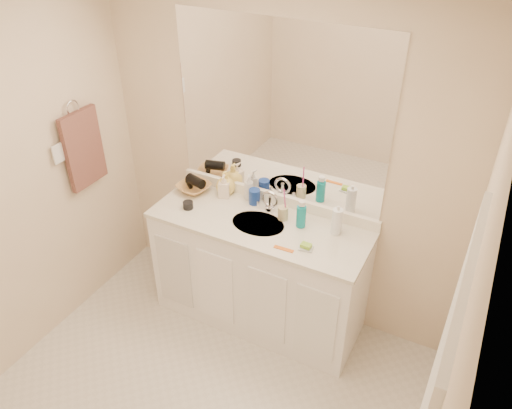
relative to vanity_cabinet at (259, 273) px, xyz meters
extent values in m
cube|color=white|center=(0.00, -1.02, 1.97)|extent=(2.60, 2.60, 0.02)
cube|color=beige|center=(0.00, 0.28, 0.77)|extent=(2.60, 0.02, 2.40)
cube|color=beige|center=(1.30, -1.02, 0.77)|extent=(0.02, 2.60, 2.40)
cube|color=white|center=(0.00, 0.00, 0.00)|extent=(1.50, 0.55, 0.85)
cube|color=silver|center=(0.00, 0.00, 0.44)|extent=(1.52, 0.57, 0.03)
cube|color=white|center=(0.00, 0.26, 0.50)|extent=(1.52, 0.03, 0.08)
cylinder|color=silver|center=(0.00, -0.02, 0.44)|extent=(0.37, 0.37, 0.02)
cylinder|color=silver|center=(0.00, 0.16, 0.51)|extent=(0.02, 0.02, 0.11)
cube|color=white|center=(0.00, 0.27, 1.14)|extent=(1.48, 0.01, 1.20)
cylinder|color=navy|center=(-0.14, 0.19, 0.51)|extent=(0.11, 0.11, 0.11)
cylinder|color=#BDB285|center=(0.13, 0.11, 0.50)|extent=(0.08, 0.08, 0.09)
cylinder|color=#DC3A91|center=(0.14, 0.11, 0.60)|extent=(0.02, 0.04, 0.19)
cylinder|color=#0C8A97|center=(0.27, 0.09, 0.53)|extent=(0.08, 0.08, 0.15)
cylinder|color=white|center=(0.50, 0.12, 0.55)|extent=(0.09, 0.09, 0.18)
cube|color=silver|center=(0.39, -0.12, 0.46)|extent=(0.10, 0.08, 0.01)
cube|color=#86C32F|center=(0.39, -0.12, 0.48)|extent=(0.07, 0.05, 0.02)
cube|color=orange|center=(0.27, -0.19, 0.46)|extent=(0.13, 0.03, 0.01)
cylinder|color=black|center=(-0.52, -0.08, 0.48)|extent=(0.09, 0.09, 0.05)
imported|color=silver|center=(-0.20, 0.23, 0.55)|extent=(0.10, 0.10, 0.19)
imported|color=beige|center=(-0.37, 0.17, 0.54)|extent=(0.10, 0.10, 0.18)
imported|color=#EBCB5B|center=(-0.38, 0.21, 0.55)|extent=(0.16, 0.16, 0.18)
imported|color=#B68349|center=(-0.61, 0.13, 0.48)|extent=(0.28, 0.28, 0.06)
cylinder|color=black|center=(-0.59, 0.13, 0.54)|extent=(0.16, 0.11, 0.07)
torus|color=silver|center=(-1.27, -0.25, 1.12)|extent=(0.01, 0.11, 0.11)
cube|color=#472A26|center=(-1.25, -0.25, 0.82)|extent=(0.04, 0.32, 0.55)
cube|color=white|center=(-1.27, -0.45, 0.88)|extent=(0.01, 0.08, 0.13)
camera|label=1|loc=(1.25, -2.45, 2.42)|focal=35.00mm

